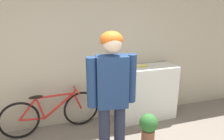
% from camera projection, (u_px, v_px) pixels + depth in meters
% --- Properties ---
extents(wall_back, '(8.00, 0.07, 2.60)m').
position_uv_depth(wall_back, '(73.00, 51.00, 3.64)').
color(wall_back, '#B7AD99').
rests_on(wall_back, ground_plane).
extents(side_shelf, '(1.04, 0.43, 0.99)m').
position_uv_depth(side_shelf, '(147.00, 93.00, 4.00)').
color(side_shelf, white).
rests_on(side_shelf, ground_plane).
extents(person, '(0.62, 0.26, 1.77)m').
position_uv_depth(person, '(112.00, 90.00, 2.64)').
color(person, '#23283D').
rests_on(person, ground_plane).
extents(bicycle, '(1.62, 0.46, 0.69)m').
position_uv_depth(bicycle, '(52.00, 113.00, 3.60)').
color(bicycle, black).
rests_on(bicycle, ground_plane).
extents(banana, '(0.32, 0.09, 0.04)m').
position_uv_depth(banana, '(140.00, 66.00, 3.84)').
color(banana, '#EAD64C').
rests_on(banana, side_shelf).
extents(potted_plant, '(0.28, 0.28, 0.48)m').
position_uv_depth(potted_plant, '(148.00, 127.00, 3.32)').
color(potted_plant, brown).
rests_on(potted_plant, ground_plane).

